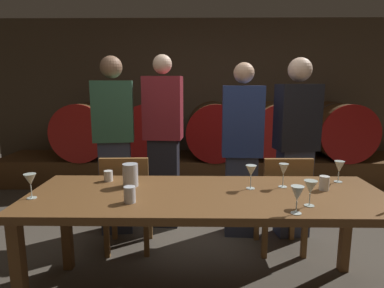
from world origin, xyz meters
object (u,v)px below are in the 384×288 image
cup_left (108,176)px  cup_center (130,195)px  guest_center_left (164,141)px  pitcher (130,175)px  wine_barrel_far_right (337,130)px  guest_far_left (114,145)px  wine_glass_right (310,188)px  chair_right (283,200)px  wine_barrel_center (214,130)px  wine_barrel_far_left (88,130)px  wine_glass_left (251,171)px  chair_left (127,199)px  wine_barrel_left (152,130)px  wine_glass_center_left (297,194)px  wine_barrel_right (274,130)px  wine_glass_center_right (284,170)px  wine_glass_far_left (30,180)px  dining_table (207,204)px  cup_right (324,183)px  wine_glass_far_right (339,167)px  guest_far_right (296,147)px  guest_center_right (242,150)px

cup_left → cup_center: bearing=-60.9°
guest_center_left → pitcher: size_ratio=10.90×
guest_center_left → wine_barrel_far_right: bearing=-142.0°
guest_far_left → wine_glass_right: 1.96m
pitcher → cup_center: size_ratio=1.60×
chair_right → guest_far_left: 1.66m
wine_barrel_center → guest_center_left: guest_center_left is taller
wine_barrel_far_left → wine_glass_left: wine_barrel_far_left is taller
chair_left → guest_center_left: size_ratio=0.50×
wine_barrel_far_left → wine_barrel_left: bearing=0.0°
wine_glass_center_left → wine_barrel_left: bearing=111.4°
wine_barrel_right → cup_center: wine_barrel_right is taller
pitcher → wine_glass_center_right: 1.08m
wine_barrel_far_left → cup_left: 2.72m
wine_barrel_left → wine_glass_far_left: size_ratio=5.94×
chair_right → guest_far_left: bearing=-16.3°
guest_far_left → wine_glass_center_right: (1.41, -0.92, -0.01)m
wine_barrel_far_right → chair_right: bearing=-121.7°
guest_far_left → wine_barrel_far_right: bearing=-157.5°
pitcher → wine_glass_right: bearing=-18.0°
dining_table → wine_glass_center_left: (0.49, -0.34, 0.19)m
guest_center_left → wine_glass_center_left: guest_center_left is taller
guest_center_left → wine_barrel_far_left: bearing=-45.9°
cup_right → wine_barrel_left: bearing=119.5°
chair_right → wine_glass_left: size_ratio=5.29×
dining_table → wine_barrel_far_left: bearing=121.2°
guest_center_left → cup_center: size_ratio=17.48×
guest_center_left → cup_center: (-0.07, -1.40, -0.09)m
guest_far_left → pitcher: size_ratio=10.74×
guest_center_left → wine_glass_center_left: 1.81m
wine_barrel_right → wine_glass_far_left: (-2.20, -2.92, 0.09)m
wine_glass_far_left → chair_right: bearing=22.8°
wine_barrel_right → dining_table: bearing=-111.1°
chair_right → wine_glass_center_left: 1.08m
wine_barrel_center → wine_glass_far_right: wine_barrel_center is taller
pitcher → wine_glass_center_left: (1.03, -0.49, 0.03)m
wine_barrel_far_right → guest_center_left: (-2.43, -1.58, 0.11)m
wine_barrel_far_left → chair_left: bearing=-64.7°
wine_glass_far_left → cup_center: bearing=-5.9°
wine_barrel_far_right → wine_glass_left: wine_barrel_far_right is taller
wine_barrel_far_left → guest_far_right: 3.14m
chair_right → guest_far_right: size_ratio=0.51×
guest_far_left → cup_left: size_ratio=22.03×
wine_barrel_far_left → wine_barrel_center: bearing=0.0°
wine_barrel_far_left → cup_right: (2.50, -2.73, 0.02)m
guest_center_right → wine_glass_far_left: bearing=40.2°
cup_center → chair_right: bearing=35.4°
guest_far_right → wine_glass_left: guest_far_right is taller
wine_glass_right → wine_glass_far_right: 0.62m
wine_barrel_left → guest_center_right: 2.11m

